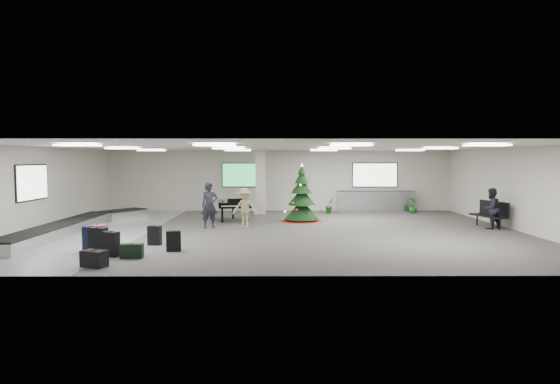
{
  "coord_description": "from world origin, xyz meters",
  "views": [
    {
      "loc": [
        -0.16,
        -17.76,
        2.73
      ],
      "look_at": [
        -0.06,
        1.0,
        1.41
      ],
      "focal_mm": 30.0,
      "sensor_mm": 36.0,
      "label": 1
    }
  ],
  "objects_px": {
    "pink_suitcase": "(97,238)",
    "grand_piano": "(234,204)",
    "traveler_a": "(210,205)",
    "traveler_b": "(245,208)",
    "potted_plant_left": "(329,205)",
    "potted_plant_right": "(413,205)",
    "baggage_carousel": "(76,226)",
    "bench": "(491,213)",
    "christmas_tree": "(302,201)",
    "traveler_bench": "(491,209)",
    "service_counter": "(376,201)"
  },
  "relations": [
    {
      "from": "service_counter",
      "to": "bench",
      "type": "distance_m",
      "value": 6.79
    },
    {
      "from": "grand_piano",
      "to": "traveler_b",
      "type": "height_order",
      "value": "traveler_b"
    },
    {
      "from": "traveler_bench",
      "to": "traveler_a",
      "type": "bearing_deg",
      "value": -28.59
    },
    {
      "from": "baggage_carousel",
      "to": "service_counter",
      "type": "bearing_deg",
      "value": 27.67
    },
    {
      "from": "traveler_b",
      "to": "potted_plant_left",
      "type": "distance_m",
      "value": 6.24
    },
    {
      "from": "baggage_carousel",
      "to": "traveler_bench",
      "type": "bearing_deg",
      "value": 1.58
    },
    {
      "from": "potted_plant_right",
      "to": "service_counter",
      "type": "bearing_deg",
      "value": 154.24
    },
    {
      "from": "service_counter",
      "to": "pink_suitcase",
      "type": "height_order",
      "value": "service_counter"
    },
    {
      "from": "traveler_a",
      "to": "traveler_b",
      "type": "distance_m",
      "value": 1.39
    },
    {
      "from": "traveler_a",
      "to": "potted_plant_right",
      "type": "distance_m",
      "value": 10.87
    },
    {
      "from": "traveler_b",
      "to": "potted_plant_left",
      "type": "bearing_deg",
      "value": 68.14
    },
    {
      "from": "baggage_carousel",
      "to": "christmas_tree",
      "type": "distance_m",
      "value": 9.22
    },
    {
      "from": "baggage_carousel",
      "to": "bench",
      "type": "distance_m",
      "value": 16.26
    },
    {
      "from": "traveler_bench",
      "to": "potted_plant_right",
      "type": "bearing_deg",
      "value": -101.68
    },
    {
      "from": "christmas_tree",
      "to": "potted_plant_left",
      "type": "height_order",
      "value": "christmas_tree"
    },
    {
      "from": "baggage_carousel",
      "to": "potted_plant_right",
      "type": "bearing_deg",
      "value": 22.07
    },
    {
      "from": "pink_suitcase",
      "to": "bench",
      "type": "height_order",
      "value": "bench"
    },
    {
      "from": "christmas_tree",
      "to": "potted_plant_left",
      "type": "xyz_separation_m",
      "value": [
        1.56,
        2.93,
        -0.48
      ]
    },
    {
      "from": "pink_suitcase",
      "to": "christmas_tree",
      "type": "distance_m",
      "value": 9.29
    },
    {
      "from": "pink_suitcase",
      "to": "traveler_bench",
      "type": "xyz_separation_m",
      "value": [
        13.76,
        4.24,
        0.42
      ]
    },
    {
      "from": "service_counter",
      "to": "christmas_tree",
      "type": "xyz_separation_m",
      "value": [
        -4.09,
        -3.89,
        0.34
      ]
    },
    {
      "from": "grand_piano",
      "to": "traveler_a",
      "type": "height_order",
      "value": "traveler_a"
    },
    {
      "from": "christmas_tree",
      "to": "traveler_a",
      "type": "distance_m",
      "value": 4.29
    },
    {
      "from": "pink_suitcase",
      "to": "service_counter",
      "type": "bearing_deg",
      "value": 23.47
    },
    {
      "from": "bench",
      "to": "potted_plant_left",
      "type": "relative_size",
      "value": 2.18
    },
    {
      "from": "baggage_carousel",
      "to": "potted_plant_left",
      "type": "height_order",
      "value": "potted_plant_left"
    },
    {
      "from": "grand_piano",
      "to": "bench",
      "type": "bearing_deg",
      "value": -21.14
    },
    {
      "from": "traveler_b",
      "to": "traveler_bench",
      "type": "distance_m",
      "value": 9.68
    },
    {
      "from": "traveler_a",
      "to": "bench",
      "type": "bearing_deg",
      "value": -22.35
    },
    {
      "from": "grand_piano",
      "to": "traveler_b",
      "type": "distance_m",
      "value": 2.16
    },
    {
      "from": "baggage_carousel",
      "to": "traveler_a",
      "type": "relative_size",
      "value": 5.37
    },
    {
      "from": "baggage_carousel",
      "to": "potted_plant_right",
      "type": "distance_m",
      "value": 15.71
    },
    {
      "from": "traveler_a",
      "to": "traveler_b",
      "type": "relative_size",
      "value": 1.14
    },
    {
      "from": "christmas_tree",
      "to": "potted_plant_right",
      "type": "height_order",
      "value": "christmas_tree"
    },
    {
      "from": "christmas_tree",
      "to": "traveler_bench",
      "type": "relative_size",
      "value": 1.61
    },
    {
      "from": "pink_suitcase",
      "to": "bench",
      "type": "relative_size",
      "value": 0.45
    },
    {
      "from": "baggage_carousel",
      "to": "pink_suitcase",
      "type": "distance_m",
      "value": 4.43
    },
    {
      "from": "baggage_carousel",
      "to": "traveler_bench",
      "type": "distance_m",
      "value": 16.05
    },
    {
      "from": "christmas_tree",
      "to": "traveler_bench",
      "type": "height_order",
      "value": "christmas_tree"
    },
    {
      "from": "service_counter",
      "to": "bench",
      "type": "xyz_separation_m",
      "value": [
        3.39,
        -5.88,
        0.05
      ]
    },
    {
      "from": "traveler_b",
      "to": "potted_plant_left",
      "type": "relative_size",
      "value": 1.98
    },
    {
      "from": "christmas_tree",
      "to": "grand_piano",
      "type": "relative_size",
      "value": 1.28
    },
    {
      "from": "traveler_a",
      "to": "potted_plant_right",
      "type": "bearing_deg",
      "value": 5.44
    },
    {
      "from": "christmas_tree",
      "to": "traveler_b",
      "type": "height_order",
      "value": "christmas_tree"
    },
    {
      "from": "baggage_carousel",
      "to": "bench",
      "type": "xyz_separation_m",
      "value": [
        16.23,
        0.85,
        0.38
      ]
    },
    {
      "from": "traveler_a",
      "to": "potted_plant_right",
      "type": "xyz_separation_m",
      "value": [
        9.58,
        5.11,
        -0.51
      ]
    },
    {
      "from": "service_counter",
      "to": "traveler_bench",
      "type": "bearing_deg",
      "value": -63.1
    },
    {
      "from": "grand_piano",
      "to": "potted_plant_left",
      "type": "xyz_separation_m",
      "value": [
        4.56,
        2.76,
        -0.34
      ]
    },
    {
      "from": "pink_suitcase",
      "to": "christmas_tree",
      "type": "relative_size",
      "value": 0.3
    },
    {
      "from": "pink_suitcase",
      "to": "grand_piano",
      "type": "bearing_deg",
      "value": 41.58
    }
  ]
}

